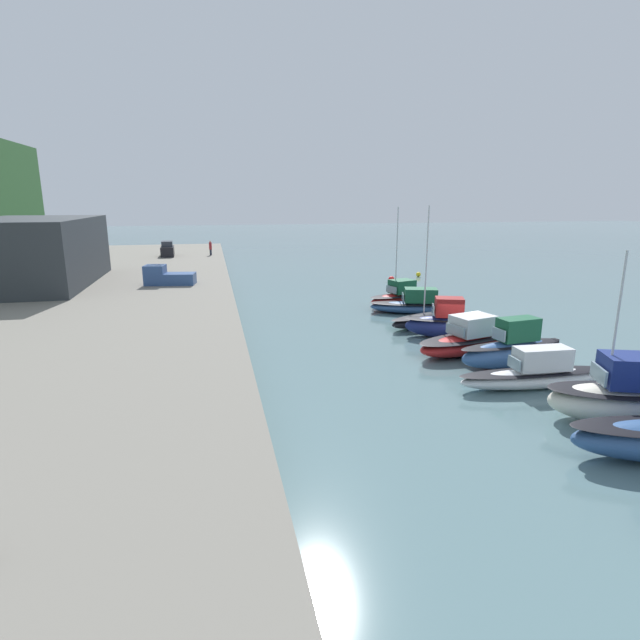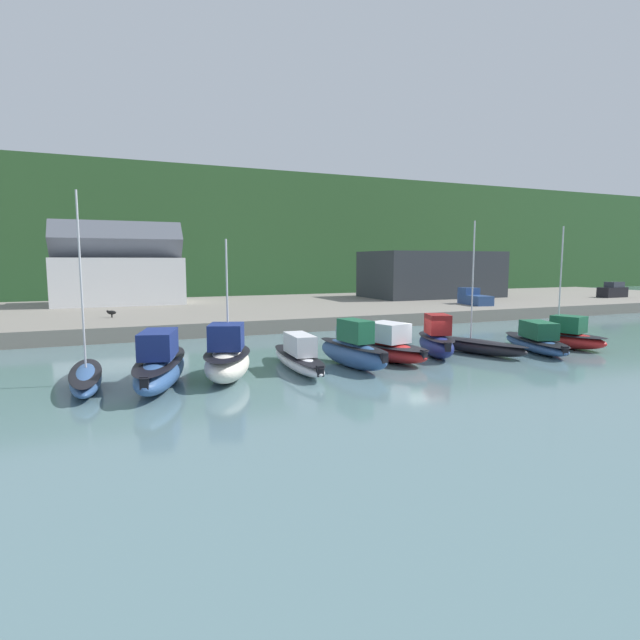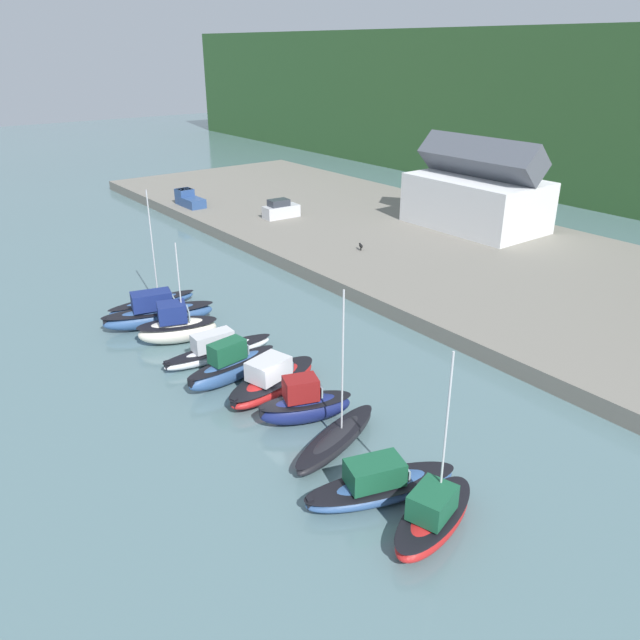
{
  "view_description": "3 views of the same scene",
  "coord_description": "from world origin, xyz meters",
  "px_view_note": "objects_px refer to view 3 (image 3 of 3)",
  "views": [
    {
      "loc": [
        -29.3,
        15.95,
        9.38
      ],
      "look_at": [
        -1.26,
        9.87,
        2.38
      ],
      "focal_mm": 28.0,
      "sensor_mm": 36.0,
      "label": 1
    },
    {
      "loc": [
        -17.96,
        -26.4,
        6.22
      ],
      "look_at": [
        -4.95,
        4.86,
        2.23
      ],
      "focal_mm": 28.0,
      "sensor_mm": 36.0,
      "label": 2
    },
    {
      "loc": [
        26.07,
        -17.31,
        19.74
      ],
      "look_at": [
        -4.59,
        6.18,
        2.65
      ],
      "focal_mm": 35.0,
      "sensor_mm": 36.0,
      "label": 3
    }
  ],
  "objects_px": {
    "pickup_truck_1": "(188,199)",
    "moored_boat_3": "(217,350)",
    "moored_boat_6": "(305,405)",
    "moored_boat_8": "(380,485)",
    "moored_boat_1": "(158,314)",
    "parked_car_0": "(281,210)",
    "dog_on_quay": "(361,246)",
    "moored_boat_5": "(272,380)",
    "moored_boat_7": "(336,439)",
    "moored_boat_2": "(177,327)",
    "moored_boat_0": "(153,303)",
    "moored_boat_4": "(232,366)",
    "moored_boat_9": "(433,516)"
  },
  "relations": [
    {
      "from": "dog_on_quay",
      "to": "moored_boat_4",
      "type": "bearing_deg",
      "value": -125.46
    },
    {
      "from": "moored_boat_7",
      "to": "moored_boat_2",
      "type": "bearing_deg",
      "value": 163.92
    },
    {
      "from": "moored_boat_2",
      "to": "moored_boat_0",
      "type": "bearing_deg",
      "value": -169.45
    },
    {
      "from": "moored_boat_4",
      "to": "moored_boat_9",
      "type": "relative_size",
      "value": 0.79
    },
    {
      "from": "moored_boat_6",
      "to": "moored_boat_8",
      "type": "bearing_deg",
      "value": 11.63
    },
    {
      "from": "moored_boat_8",
      "to": "dog_on_quay",
      "type": "height_order",
      "value": "moored_boat_8"
    },
    {
      "from": "moored_boat_2",
      "to": "moored_boat_7",
      "type": "relative_size",
      "value": 0.83
    },
    {
      "from": "moored_boat_3",
      "to": "dog_on_quay",
      "type": "xyz_separation_m",
      "value": [
        -9.93,
        21.45,
        0.93
      ]
    },
    {
      "from": "moored_boat_0",
      "to": "moored_boat_3",
      "type": "bearing_deg",
      "value": -1.58
    },
    {
      "from": "parked_car_0",
      "to": "dog_on_quay",
      "type": "relative_size",
      "value": 4.98
    },
    {
      "from": "moored_boat_6",
      "to": "moored_boat_8",
      "type": "height_order",
      "value": "moored_boat_6"
    },
    {
      "from": "pickup_truck_1",
      "to": "moored_boat_3",
      "type": "bearing_deg",
      "value": -114.86
    },
    {
      "from": "moored_boat_8",
      "to": "dog_on_quay",
      "type": "bearing_deg",
      "value": 158.19
    },
    {
      "from": "moored_boat_1",
      "to": "moored_boat_8",
      "type": "height_order",
      "value": "moored_boat_1"
    },
    {
      "from": "moored_boat_1",
      "to": "dog_on_quay",
      "type": "height_order",
      "value": "moored_boat_1"
    },
    {
      "from": "moored_boat_5",
      "to": "parked_car_0",
      "type": "distance_m",
      "value": 38.15
    },
    {
      "from": "moored_boat_6",
      "to": "parked_car_0",
      "type": "bearing_deg",
      "value": 167.64
    },
    {
      "from": "moored_boat_2",
      "to": "moored_boat_7",
      "type": "xyz_separation_m",
      "value": [
        17.19,
        0.9,
        -0.56
      ]
    },
    {
      "from": "moored_boat_2",
      "to": "moored_boat_9",
      "type": "height_order",
      "value": "moored_boat_9"
    },
    {
      "from": "parked_car_0",
      "to": "moored_boat_7",
      "type": "bearing_deg",
      "value": -26.76
    },
    {
      "from": "moored_boat_1",
      "to": "moored_boat_7",
      "type": "bearing_deg",
      "value": 16.98
    },
    {
      "from": "moored_boat_2",
      "to": "moored_boat_4",
      "type": "height_order",
      "value": "moored_boat_2"
    },
    {
      "from": "moored_boat_6",
      "to": "moored_boat_0",
      "type": "bearing_deg",
      "value": -159.83
    },
    {
      "from": "moored_boat_1",
      "to": "dog_on_quay",
      "type": "bearing_deg",
      "value": 110.28
    },
    {
      "from": "moored_boat_2",
      "to": "pickup_truck_1",
      "type": "relative_size",
      "value": 1.55
    },
    {
      "from": "moored_boat_6",
      "to": "moored_boat_8",
      "type": "xyz_separation_m",
      "value": [
        7.5,
        -1.1,
        -0.29
      ]
    },
    {
      "from": "moored_boat_4",
      "to": "moored_boat_5",
      "type": "distance_m",
      "value": 3.08
    },
    {
      "from": "moored_boat_0",
      "to": "dog_on_quay",
      "type": "distance_m",
      "value": 21.34
    },
    {
      "from": "moored_boat_5",
      "to": "dog_on_quay",
      "type": "height_order",
      "value": "moored_boat_5"
    },
    {
      "from": "moored_boat_6",
      "to": "moored_boat_9",
      "type": "distance_m",
      "value": 10.6
    },
    {
      "from": "moored_boat_6",
      "to": "dog_on_quay",
      "type": "relative_size",
      "value": 6.63
    },
    {
      "from": "moored_boat_3",
      "to": "moored_boat_8",
      "type": "bearing_deg",
      "value": -0.29
    },
    {
      "from": "moored_boat_1",
      "to": "moored_boat_9",
      "type": "distance_m",
      "value": 27.98
    },
    {
      "from": "moored_boat_2",
      "to": "pickup_truck_1",
      "type": "bearing_deg",
      "value": 171.5
    },
    {
      "from": "moored_boat_4",
      "to": "parked_car_0",
      "type": "bearing_deg",
      "value": 133.64
    },
    {
      "from": "moored_boat_1",
      "to": "moored_boat_3",
      "type": "relative_size",
      "value": 1.07
    },
    {
      "from": "parked_car_0",
      "to": "moored_boat_4",
      "type": "bearing_deg",
      "value": -35.45
    },
    {
      "from": "moored_boat_3",
      "to": "moored_boat_5",
      "type": "distance_m",
      "value": 5.99
    },
    {
      "from": "moored_boat_6",
      "to": "moored_boat_9",
      "type": "bearing_deg",
      "value": 15.92
    },
    {
      "from": "moored_boat_5",
      "to": "moored_boat_7",
      "type": "xyz_separation_m",
      "value": [
        6.92,
        -0.51,
        -0.3
      ]
    },
    {
      "from": "moored_boat_8",
      "to": "moored_boat_9",
      "type": "distance_m",
      "value": 3.1
    },
    {
      "from": "moored_boat_1",
      "to": "parked_car_0",
      "type": "relative_size",
      "value": 2.01
    },
    {
      "from": "moored_boat_0",
      "to": "moored_boat_4",
      "type": "relative_size",
      "value": 1.42
    },
    {
      "from": "moored_boat_2",
      "to": "dog_on_quay",
      "type": "height_order",
      "value": "moored_boat_2"
    },
    {
      "from": "moored_boat_1",
      "to": "moored_boat_9",
      "type": "height_order",
      "value": "moored_boat_9"
    },
    {
      "from": "moored_boat_2",
      "to": "moored_boat_3",
      "type": "height_order",
      "value": "moored_boat_2"
    },
    {
      "from": "moored_boat_0",
      "to": "parked_car_0",
      "type": "bearing_deg",
      "value": 121.73
    },
    {
      "from": "moored_boat_0",
      "to": "moored_boat_9",
      "type": "height_order",
      "value": "moored_boat_0"
    },
    {
      "from": "moored_boat_1",
      "to": "pickup_truck_1",
      "type": "relative_size",
      "value": 1.82
    },
    {
      "from": "moored_boat_6",
      "to": "moored_boat_7",
      "type": "relative_size",
      "value": 0.64
    }
  ]
}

